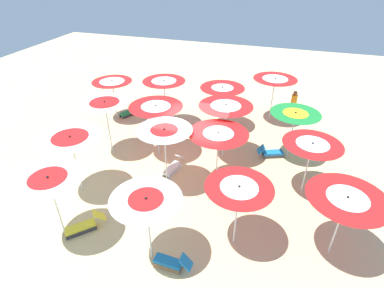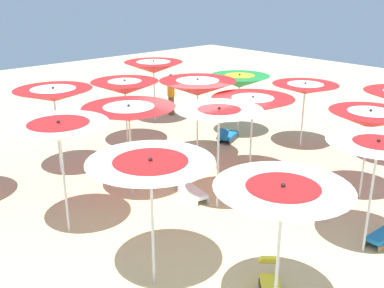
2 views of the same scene
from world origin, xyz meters
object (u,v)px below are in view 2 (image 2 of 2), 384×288
at_px(beach_umbrella_9, 129,113).
at_px(lounger_0, 228,136).
at_px(beach_umbrella_5, 219,116).
at_px(beach_umbrella_11, 239,81).
at_px(beach_umbrella_8, 59,132).
at_px(beach_umbrella_0, 282,197).
at_px(beach_umbrella_4, 151,173).
at_px(beach_umbrella_6, 253,105).
at_px(beach_umbrella_13, 54,95).
at_px(beach_umbrella_14, 125,88).
at_px(lounger_2, 191,190).
at_px(beachgoer_0, 171,94).
at_px(beach_umbrella_1, 377,150).
at_px(beach_umbrella_10, 197,88).
at_px(beach_umbrella_7, 305,89).
at_px(beach_umbrella_15, 154,67).
at_px(beach_umbrella_2, 370,119).

xyz_separation_m(beach_umbrella_9, lounger_0, (4.85, 1.26, -1.97)).
bearing_deg(beach_umbrella_9, beach_umbrella_5, -59.13).
bearing_deg(lounger_0, beach_umbrella_11, -6.54).
bearing_deg(beach_umbrella_8, beach_umbrella_0, -77.68).
bearing_deg(beach_umbrella_4, lounger_0, 33.95).
xyz_separation_m(beach_umbrella_6, beach_umbrella_13, (-3.63, 3.89, 0.17)).
bearing_deg(beach_umbrella_14, beach_umbrella_9, -122.85).
bearing_deg(lounger_2, beachgoer_0, 155.79).
height_order(beach_umbrella_8, beach_umbrella_9, beach_umbrella_8).
relative_size(beach_umbrella_1, lounger_2, 1.81).
distance_m(beach_umbrella_0, beach_umbrella_10, 7.06).
bearing_deg(beach_umbrella_4, beach_umbrella_6, 21.58).
xyz_separation_m(beach_umbrella_7, beachgoer_0, (-0.63, 5.87, -1.09)).
bearing_deg(beach_umbrella_0, beach_umbrella_1, 1.31).
relative_size(beach_umbrella_11, beach_umbrella_13, 0.88).
distance_m(beach_umbrella_10, lounger_0, 2.99).
bearing_deg(beach_umbrella_15, beach_umbrella_0, -118.46).
distance_m(beach_umbrella_10, beachgoer_0, 5.47).
distance_m(beach_umbrella_0, beach_umbrella_4, 2.24).
distance_m(beach_umbrella_1, lounger_0, 7.40).
bearing_deg(beach_umbrella_11, beach_umbrella_9, -165.28).
height_order(beach_umbrella_11, beachgoer_0, beach_umbrella_11).
bearing_deg(beach_umbrella_1, beach_umbrella_15, 76.04).
bearing_deg(beach_umbrella_13, beach_umbrella_1, -71.46).
bearing_deg(beach_umbrella_7, beach_umbrella_14, 135.70).
bearing_deg(beach_umbrella_5, beach_umbrella_14, 79.45).
relative_size(beach_umbrella_0, beach_umbrella_14, 1.10).
height_order(beach_umbrella_6, beach_umbrella_9, beach_umbrella_9).
relative_size(beach_umbrella_7, lounger_0, 1.79).
xyz_separation_m(lounger_0, lounger_2, (-3.79, -2.31, -0.01)).
xyz_separation_m(beach_umbrella_0, beach_umbrella_8, (-1.05, 4.79, 0.07)).
relative_size(beach_umbrella_9, beach_umbrella_14, 1.08).
bearing_deg(beach_umbrella_15, beach_umbrella_13, -156.43).
bearing_deg(beach_umbrella_7, beach_umbrella_13, 154.23).
distance_m(beach_umbrella_13, lounger_2, 4.51).
height_order(beach_umbrella_0, beach_umbrella_11, beach_umbrella_0).
relative_size(beach_umbrella_8, beach_umbrella_11, 1.14).
bearing_deg(beachgoer_0, beach_umbrella_7, -42.19).
xyz_separation_m(beach_umbrella_4, beachgoer_0, (7.37, 8.34, -1.29)).
bearing_deg(beach_umbrella_5, beach_umbrella_1, -76.21).
xyz_separation_m(beach_umbrella_7, beach_umbrella_9, (-6.19, 0.75, 0.21)).
height_order(beach_umbrella_6, lounger_2, beach_umbrella_6).
bearing_deg(beach_umbrella_13, lounger_0, -13.22).
distance_m(beach_umbrella_1, beach_umbrella_14, 8.50).
relative_size(beach_umbrella_5, lounger_0, 2.06).
height_order(beach_umbrella_5, beach_umbrella_9, beach_umbrella_5).
xyz_separation_m(beach_umbrella_2, beach_umbrella_9, (-4.17, 3.95, 0.11)).
bearing_deg(beach_umbrella_11, lounger_2, -150.85).
height_order(beach_umbrella_14, lounger_0, beach_umbrella_14).
bearing_deg(beach_umbrella_13, beach_umbrella_9, -75.54).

